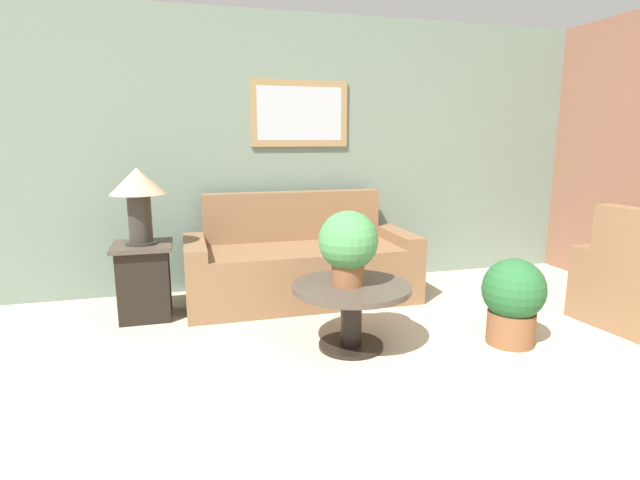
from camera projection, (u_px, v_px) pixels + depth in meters
name	position (u px, v px, depth m)	size (l,w,h in m)	color
wall_back	(341.00, 153.00, 4.99)	(7.04, 0.09, 2.60)	slate
couch_main	(301.00, 265.00, 4.55)	(2.04, 0.85, 0.95)	brown
coffee_table	(351.00, 302.00, 3.46)	(0.83, 0.83, 0.46)	black
side_table	(145.00, 280.00, 4.06)	(0.47, 0.47, 0.62)	black
table_lamp	(138.00, 191.00, 3.92)	(0.43, 0.43, 0.61)	#2D2823
potted_plant_on_table	(348.00, 244.00, 3.39)	(0.41, 0.41, 0.51)	brown
potted_plant_floor	(513.00, 299.00, 3.53)	(0.44, 0.44, 0.62)	brown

